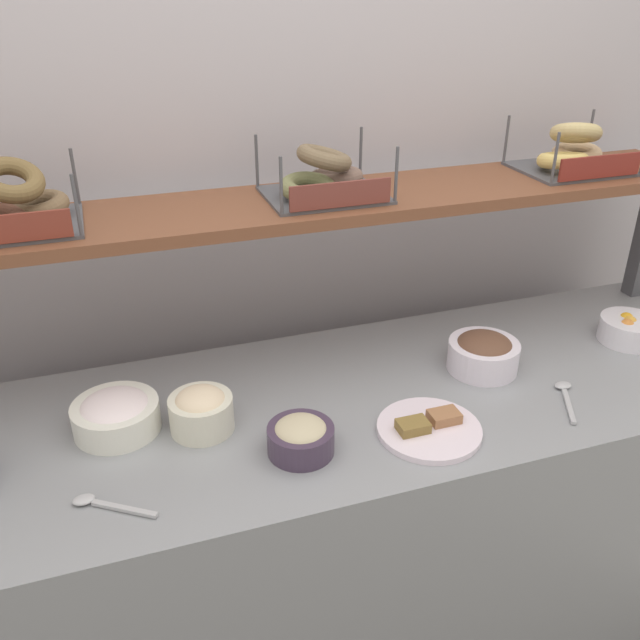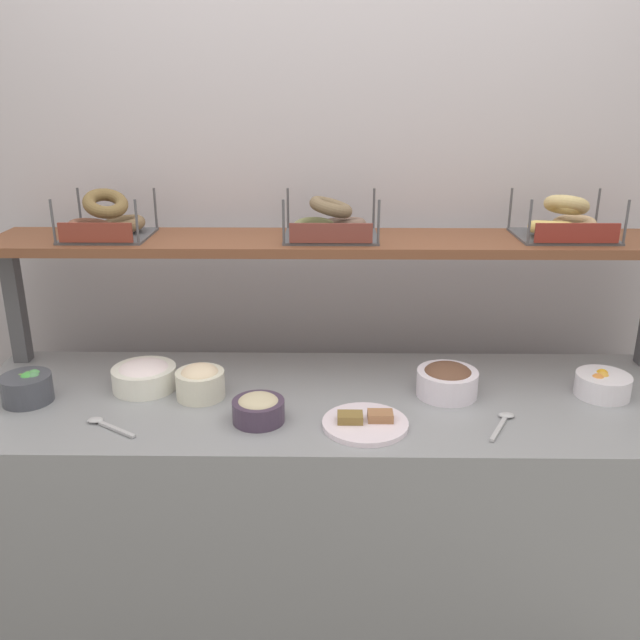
% 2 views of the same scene
% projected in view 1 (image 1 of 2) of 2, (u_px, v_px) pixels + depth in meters
% --- Properties ---
extents(ground_plane, '(8.00, 8.00, 0.00)m').
position_uv_depth(ground_plane, '(354.00, 627.00, 2.07)').
color(ground_plane, '#595651').
extents(back_wall, '(3.43, 0.06, 2.40)m').
position_uv_depth(back_wall, '(295.00, 196.00, 1.98)').
color(back_wall, '#B7B0B7').
rests_on(back_wall, ground_plane).
extents(deli_counter, '(2.23, 0.70, 0.85)m').
position_uv_depth(deli_counter, '(357.00, 523.00, 1.87)').
color(deli_counter, gray).
rests_on(deli_counter, ground_plane).
extents(upper_shelf, '(2.19, 0.32, 0.03)m').
position_uv_depth(upper_shelf, '(327.00, 202.00, 1.71)').
color(upper_shelf, brown).
rests_on(upper_shelf, shelf_riser_left).
extents(bowl_potato_salad, '(0.15, 0.15, 0.10)m').
position_uv_depth(bowl_potato_salad, '(201.00, 410.00, 1.54)').
color(bowl_potato_salad, silver).
rests_on(bowl_potato_salad, deli_counter).
extents(bowl_tuna_salad, '(0.15, 0.15, 0.08)m').
position_uv_depth(bowl_tuna_salad, '(301.00, 437.00, 1.47)').
color(bowl_tuna_salad, '#433349').
rests_on(bowl_tuna_salad, deli_counter).
extents(bowl_chocolate_spread, '(0.18, 0.18, 0.10)m').
position_uv_depth(bowl_chocolate_spread, '(483.00, 353.00, 1.77)').
color(bowl_chocolate_spread, white).
rests_on(bowl_chocolate_spread, deli_counter).
extents(bowl_cream_cheese, '(0.20, 0.20, 0.09)m').
position_uv_depth(bowl_cream_cheese, '(116.00, 414.00, 1.54)').
color(bowl_cream_cheese, white).
rests_on(bowl_cream_cheese, deli_counter).
extents(bowl_fruit_salad, '(0.16, 0.16, 0.08)m').
position_uv_depth(bowl_fruit_salad, '(629.00, 329.00, 1.91)').
color(bowl_fruit_salad, white).
rests_on(bowl_fruit_salad, deli_counter).
extents(serving_plate_white, '(0.24, 0.24, 0.04)m').
position_uv_depth(serving_plate_white, '(429.00, 428.00, 1.54)').
color(serving_plate_white, white).
rests_on(serving_plate_white, deli_counter).
extents(serving_spoon_near_plate, '(0.10, 0.16, 0.01)m').
position_uv_depth(serving_spoon_near_plate, '(565.00, 394.00, 1.67)').
color(serving_spoon_near_plate, '#B7B7BC').
rests_on(serving_spoon_near_plate, deli_counter).
extents(serving_spoon_by_edge, '(0.16, 0.11, 0.01)m').
position_uv_depth(serving_spoon_by_edge, '(102.00, 504.00, 1.33)').
color(serving_spoon_by_edge, '#B7B7BC').
rests_on(serving_spoon_by_edge, deli_counter).
extents(bagel_basket_cinnamon_raisin, '(0.26, 0.25, 0.16)m').
position_uv_depth(bagel_basket_cinnamon_raisin, '(16.00, 207.00, 1.48)').
color(bagel_basket_cinnamon_raisin, '#4C4C51').
rests_on(bagel_basket_cinnamon_raisin, upper_shelf).
extents(bagel_basket_poppy, '(0.30, 0.25, 0.14)m').
position_uv_depth(bagel_basket_poppy, '(324.00, 179.00, 1.68)').
color(bagel_basket_poppy, '#4C4C51').
rests_on(bagel_basket_poppy, upper_shelf).
extents(bagel_basket_plain, '(0.30, 0.26, 0.15)m').
position_uv_depth(bagel_basket_plain, '(573.00, 153.00, 1.90)').
color(bagel_basket_plain, '#4C4C51').
rests_on(bagel_basket_plain, upper_shelf).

